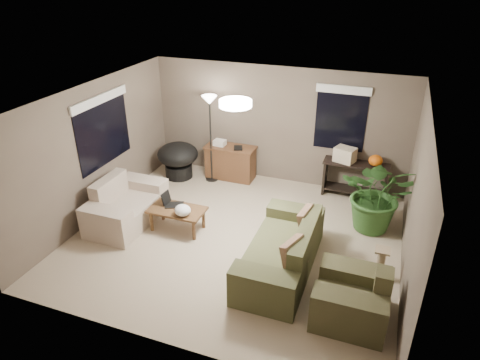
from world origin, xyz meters
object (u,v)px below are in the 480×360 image
(papasan_chair, at_px, (178,158))
(cat_scratching_post, at_px, (380,265))
(desk, at_px, (231,162))
(console_table, at_px, (355,177))
(coffee_table, at_px, (177,212))
(houseplant, at_px, (377,202))
(main_sofa, at_px, (284,253))
(floor_lamp, at_px, (210,111))
(loveseat, at_px, (125,207))
(armchair, at_px, (352,299))

(papasan_chair, relative_size, cat_scratching_post, 1.94)
(desk, xyz_separation_m, console_table, (2.69, 0.07, 0.06))
(cat_scratching_post, bearing_deg, coffee_table, 178.26)
(coffee_table, bearing_deg, cat_scratching_post, -1.74)
(papasan_chair, distance_m, houseplant, 4.36)
(main_sofa, relative_size, papasan_chair, 2.26)
(floor_lamp, relative_size, houseplant, 1.36)
(loveseat, height_order, console_table, loveseat)
(desk, bearing_deg, floor_lamp, -147.40)
(main_sofa, xyz_separation_m, console_table, (0.75, 2.79, 0.14))
(main_sofa, distance_m, console_table, 2.89)
(loveseat, relative_size, coffee_table, 1.60)
(desk, bearing_deg, console_table, 1.55)
(papasan_chair, relative_size, houseplant, 0.69)
(desk, xyz_separation_m, papasan_chair, (-1.11, -0.35, 0.09))
(houseplant, bearing_deg, armchair, -92.88)
(coffee_table, distance_m, console_table, 3.68)
(armchair, height_order, floor_lamp, floor_lamp)
(coffee_table, xyz_separation_m, desk, (0.14, 2.28, 0.02))
(loveseat, bearing_deg, console_table, 32.31)
(console_table, bearing_deg, floor_lamp, -174.32)
(main_sofa, height_order, console_table, main_sofa)
(armchair, height_order, houseplant, houseplant)
(main_sofa, relative_size, coffee_table, 2.20)
(armchair, bearing_deg, console_table, 96.33)
(console_table, bearing_deg, loveseat, -147.69)
(coffee_table, relative_size, desk, 0.91)
(cat_scratching_post, bearing_deg, console_table, 105.70)
(coffee_table, height_order, desk, desk)
(main_sofa, relative_size, cat_scratching_post, 4.40)
(main_sofa, bearing_deg, coffee_table, 168.06)
(floor_lamp, distance_m, cat_scratching_post, 4.53)
(cat_scratching_post, bearing_deg, armchair, -107.03)
(loveseat, height_order, desk, loveseat)
(main_sofa, xyz_separation_m, coffee_table, (-2.08, 0.44, 0.06))
(papasan_chair, bearing_deg, floor_lamp, 9.29)
(main_sofa, height_order, houseplant, houseplant)
(armchair, distance_m, cat_scratching_post, 1.05)
(desk, distance_m, floor_lamp, 1.29)
(papasan_chair, xyz_separation_m, cat_scratching_post, (4.49, -2.03, -0.25))
(armchair, bearing_deg, coffee_table, 160.98)
(cat_scratching_post, bearing_deg, main_sofa, -166.92)
(console_table, distance_m, houseplant, 1.22)
(coffee_table, relative_size, houseplant, 0.71)
(coffee_table, xyz_separation_m, floor_lamp, (-0.22, 2.05, 1.24))
(main_sofa, bearing_deg, armchair, -30.57)
(coffee_table, xyz_separation_m, houseplant, (3.33, 1.25, 0.19))
(floor_lamp, relative_size, cat_scratching_post, 3.82)
(papasan_chair, bearing_deg, coffee_table, -63.21)
(loveseat, bearing_deg, houseplant, 17.04)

